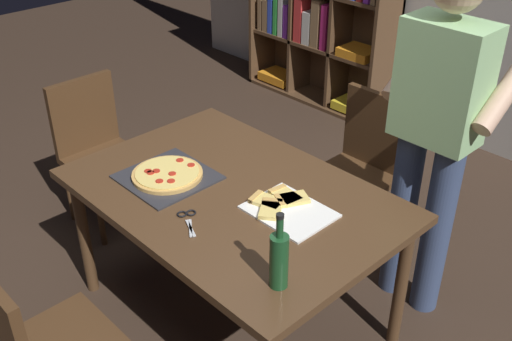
# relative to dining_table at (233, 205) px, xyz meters

# --- Properties ---
(ground_plane) EXTENTS (12.00, 12.00, 0.00)m
(ground_plane) POSITION_rel_dining_table_xyz_m (0.00, 0.00, -0.68)
(ground_plane) COLOR #38281E
(dining_table) EXTENTS (1.51, 1.03, 0.75)m
(dining_table) POSITION_rel_dining_table_xyz_m (0.00, 0.00, 0.00)
(dining_table) COLOR #4C331E
(dining_table) RESTS_ON ground_plane
(chair_far_side) EXTENTS (0.42, 0.42, 0.90)m
(chair_far_side) POSITION_rel_dining_table_xyz_m (0.00, 1.00, -0.16)
(chair_far_side) COLOR #472D19
(chair_far_side) RESTS_ON ground_plane
(chair_left_end) EXTENTS (0.42, 0.42, 0.90)m
(chair_left_end) POSITION_rel_dining_table_xyz_m (-1.24, 0.00, -0.16)
(chair_left_end) COLOR #472D19
(chair_left_end) RESTS_ON ground_plane
(person_serving_pizza) EXTENTS (0.55, 0.54, 1.75)m
(person_serving_pizza) POSITION_rel_dining_table_xyz_m (0.54, 0.78, 0.32)
(person_serving_pizza) COLOR #38476B
(person_serving_pizza) RESTS_ON ground_plane
(pepperoni_pizza_on_tray) EXTENTS (0.39, 0.39, 0.04)m
(pepperoni_pizza_on_tray) POSITION_rel_dining_table_xyz_m (-0.30, -0.14, 0.09)
(pepperoni_pizza_on_tray) COLOR #2D2D33
(pepperoni_pizza_on_tray) RESTS_ON dining_table
(pizza_slices_on_towel) EXTENTS (0.37, 0.29, 0.03)m
(pizza_slices_on_towel) POSITION_rel_dining_table_xyz_m (0.25, 0.07, 0.09)
(pizza_slices_on_towel) COLOR white
(pizza_slices_on_towel) RESTS_ON dining_table
(wine_bottle) EXTENTS (0.07, 0.07, 0.32)m
(wine_bottle) POSITION_rel_dining_table_xyz_m (0.58, -0.30, 0.19)
(wine_bottle) COLOR #194723
(wine_bottle) RESTS_ON dining_table
(kitchen_scissors) EXTENTS (0.19, 0.14, 0.01)m
(kitchen_scissors) POSITION_rel_dining_table_xyz_m (0.03, -0.28, 0.08)
(kitchen_scissors) COLOR silver
(kitchen_scissors) RESTS_ON dining_table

